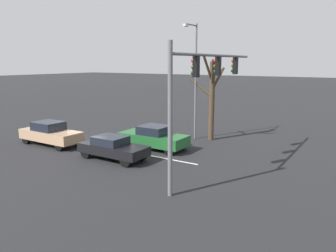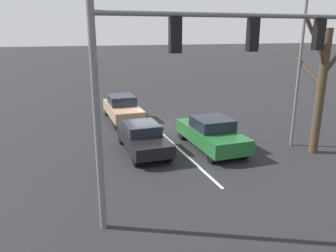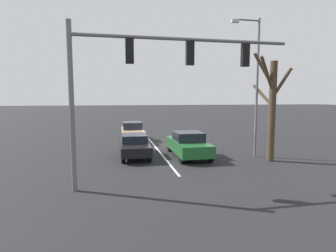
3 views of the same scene
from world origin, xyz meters
name	(u,v)px [view 1 (image 1 of 3)]	position (x,y,z in m)	size (l,w,h in m)	color
ground_plane	(83,143)	(0.00, 0.00, 0.00)	(240.00, 240.00, 0.00)	black
lane_stripe_left_divider	(99,146)	(0.00, 1.60, 0.01)	(0.12, 15.19, 0.01)	silver
car_black_midlane_front	(113,147)	(1.75, 4.46, 0.72)	(1.73, 4.26, 1.37)	black
car_darkgreen_leftlane_front	(153,137)	(-1.54, 5.08, 0.77)	(1.90, 4.62, 1.54)	#1E5928
car_tan_midlane_second	(50,133)	(1.50, -1.49, 0.82)	(1.78, 4.71, 1.62)	tan
traffic_signal_gantry	(202,81)	(1.61, 10.18, 4.77)	(8.99, 0.37, 6.51)	slate
street_lamp_left_shoulder	(195,75)	(-5.39, 6.04, 4.77)	(1.83, 0.24, 8.33)	slate
bare_tree_near	(211,96)	(-5.83, 7.19, 3.25)	(2.03, 2.31, 6.15)	#423323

